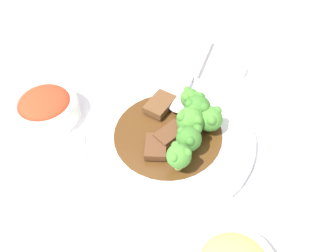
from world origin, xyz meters
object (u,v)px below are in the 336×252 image
Objects in this scene: side_bowl_kimchi at (46,107)px; broccoli_floret_5 at (179,156)px; beef_strip_1 at (170,134)px; beef_strip_2 at (157,147)px; beef_strip_0 at (160,104)px; broccoli_floret_3 at (210,118)px; broccoli_floret_2 at (190,98)px; serving_spoon at (184,93)px; sauce_dish at (231,68)px; broccoli_floret_4 at (191,120)px; main_plate at (168,135)px; broccoli_floret_1 at (198,108)px; broccoli_floret_0 at (189,138)px.

broccoli_floret_5 is at bearing -178.92° from side_bowl_kimchi.
beef_strip_2 is at bearing 78.76° from beef_strip_1.
beef_strip_0 is 0.10m from broccoli_floret_3.
beef_strip_1 is 1.23× the size of broccoli_floret_3.
serving_spoon is (0.02, -0.03, -0.02)m from broccoli_floret_2.
serving_spoon reaches higher than sauce_dish.
broccoli_floret_4 is at bearing 90.56° from sauce_dish.
broccoli_floret_5 is (-0.04, 0.11, 0.00)m from broccoli_floret_2.
serving_spoon is at bearing -49.72° from broccoli_floret_2.
broccoli_floret_4 reaches higher than main_plate.
broccoli_floret_2 is (-0.00, -0.07, 0.02)m from beef_strip_1.
broccoli_floret_1 is at bearing -156.61° from side_bowl_kimchi.
beef_strip_2 is 0.25m from sauce_dish.
main_plate is 5.64× the size of broccoli_floret_1.
broccoli_floret_0 is at bearing -86.53° from broccoli_floret_5.
side_bowl_kimchi is at bearing 36.93° from serving_spoon.
serving_spoon is at bearing -143.07° from side_bowl_kimchi.
broccoli_floret_0 is 0.96× the size of broccoli_floret_5.
beef_strip_2 reaches higher than main_plate.
sauce_dish is at bearing -97.59° from main_plate.
broccoli_floret_1 is 0.17m from sauce_dish.
beef_strip_0 is 0.09m from beef_strip_2.
broccoli_floret_3 is 0.19× the size of serving_spoon.
broccoli_floret_0 is 0.12m from serving_spoon.
broccoli_floret_3 is at bearing -100.87° from broccoli_floret_0.
broccoli_floret_1 is at bearing -76.35° from broccoli_floret_0.
broccoli_floret_3 is 0.09m from broccoli_floret_5.
broccoli_floret_4 reaches higher than serving_spoon.
broccoli_floret_2 is 0.94× the size of broccoli_floret_5.
broccoli_floret_4 is (-0.03, -0.06, 0.02)m from beef_strip_2.
main_plate is 6.17× the size of broccoli_floret_0.
beef_strip_1 is at bearing 68.50° from broccoli_floret_1.
main_plate is 0.05m from broccoli_floret_4.
serving_spoon is at bearing -76.54° from beef_strip_1.
beef_strip_2 is at bearing 93.05° from main_plate.
side_bowl_kimchi is at bearing 48.66° from sauce_dish.
broccoli_floret_4 is (-0.00, 0.03, -0.00)m from broccoli_floret_1.
main_plate is 4.75× the size of sauce_dish.
broccoli_floret_0 is (-0.04, -0.02, 0.02)m from beef_strip_2.
beef_strip_2 is 1.21× the size of broccoli_floret_2.
broccoli_floret_2 is 0.05m from broccoli_floret_3.
main_plate is at bearing 132.98° from beef_strip_0.
beef_strip_2 is at bearing -175.10° from side_bowl_kimchi.
broccoli_floret_3 is 0.28m from side_bowl_kimchi.
beef_strip_0 and serving_spoon have the same top height.
broccoli_floret_2 is 0.20× the size of serving_spoon.
broccoli_floret_0 is at bearing 119.81° from serving_spoon.
beef_strip_0 is at bearing -149.72° from side_bowl_kimchi.
broccoli_floret_3 reaches higher than beef_strip_2.
broccoli_floret_0 is at bearing 115.13° from broccoli_floret_2.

